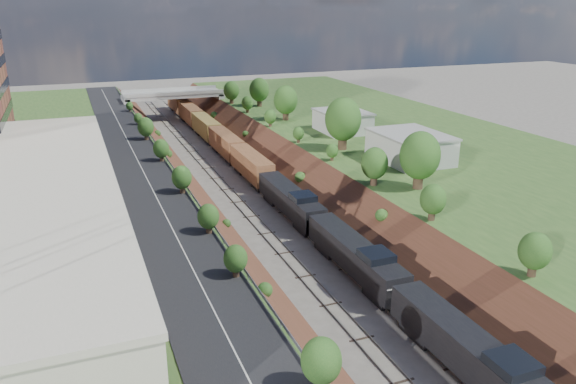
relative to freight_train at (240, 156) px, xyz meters
name	(u,v)px	position (x,y,z in m)	size (l,w,h in m)	color
platform_left	(12,205)	(-35.60, -12.97, -0.06)	(44.00, 180.00, 5.00)	#325824
platform_right	(429,157)	(30.40, -12.97, -0.06)	(44.00, 180.00, 5.00)	#325824
embankment_left	(178,202)	(-13.60, -12.97, -2.56)	(7.07, 180.00, 7.07)	brown
embankment_right	(313,185)	(8.40, -12.97, -2.56)	(7.07, 180.00, 7.07)	brown
rail_left_track	(232,195)	(-5.20, -12.97, -2.47)	(1.58, 180.00, 0.18)	gray
rail_right_track	(264,191)	(0.00, -12.97, -2.47)	(1.58, 180.00, 0.18)	gray
road	(144,173)	(-18.10, -12.97, 2.49)	(8.00, 180.00, 0.10)	black
guardrail	(173,167)	(-14.00, -13.17, 2.99)	(0.10, 171.00, 0.70)	#99999E
commercial_building	(42,213)	(-30.60, -34.97, 5.94)	(14.30, 62.30, 7.00)	brown
overpass	(173,100)	(-2.60, 49.03, 2.35)	(24.50, 8.30, 7.40)	gray
white_building_near	(410,148)	(20.90, -20.97, 4.44)	(9.00, 12.00, 4.00)	silver
white_building_far	(342,122)	(20.40, 1.03, 4.24)	(8.00, 10.00, 3.60)	silver
tree_right_large	(420,156)	(14.40, -32.97, 6.82)	(5.25, 5.25, 7.61)	#473323
tree_left_crest	(256,278)	(-14.40, -52.97, 4.48)	(2.45, 2.45, 3.55)	#473323
freight_train	(240,156)	(0.00, 0.00, 0.00)	(3.00, 136.86, 4.55)	black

